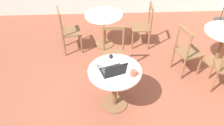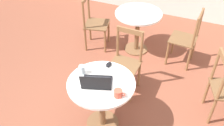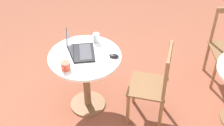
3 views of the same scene
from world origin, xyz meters
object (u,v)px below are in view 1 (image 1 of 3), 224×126
chair_far_right (143,26)px  drinking_glass (96,65)px  chair_near_back (114,54)px  chair_mid_left (186,52)px  laptop (113,71)px  cafe_table_near (115,79)px  cafe_table_far (104,22)px  mouse (111,56)px  mug (134,73)px  chair_far_left (68,31)px  cafe_table_mid (224,39)px

chair_far_right → drinking_glass: (-0.94, -1.59, 0.32)m
chair_near_back → chair_far_right: bearing=54.4°
chair_mid_left → laptop: size_ratio=2.39×
chair_mid_left → chair_far_right: 1.10m
cafe_table_near → laptop: laptop is taller
cafe_table_far → chair_far_right: size_ratio=0.81×
cafe_table_near → mouse: size_ratio=7.56×
mug → drinking_glass: 0.54m
cafe_table_far → chair_far_left: size_ratio=0.81×
cafe_table_near → chair_far_left: 1.74m
cafe_table_mid → mouse: (-2.09, -0.66, 0.18)m
cafe_table_far → mug: bearing=-78.4°
chair_far_left → drinking_glass: 1.61m
cafe_table_mid → laptop: 2.32m
cafe_table_near → drinking_glass: size_ratio=7.09×
chair_mid_left → laptop: laptop is taller
chair_far_right → cafe_table_mid: bearing=-26.6°
chair_far_left → cafe_table_near: bearing=-61.1°
cafe_table_far → mouse: bearing=-86.5°
cafe_table_near → cafe_table_far: same height
cafe_table_near → chair_near_back: chair_near_back is taller
chair_far_right → chair_mid_left: bearing=-55.8°
cafe_table_far → mug: size_ratio=6.03×
chair_near_back → mug: bearing=-74.9°
cafe_table_far → chair_far_right: (0.81, -0.05, -0.10)m
cafe_table_mid → mug: size_ratio=6.03×
chair_mid_left → chair_far_left: bearing=159.7°
chair_near_back → cafe_table_near: bearing=-91.8°
chair_near_back → mouse: (-0.06, -0.42, 0.28)m
chair_far_left → drinking_glass: size_ratio=8.72×
mouse → drinking_glass: bearing=-132.5°
cafe_table_mid → mug: 2.11m
chair_near_back → chair_far_left: size_ratio=1.00×
cafe_table_near → laptop: (-0.02, -0.06, 0.21)m
chair_mid_left → mug: size_ratio=7.42×
laptop → chair_far_left: bearing=117.3°
drinking_glass → mouse: bearing=47.5°
chair_mid_left → mug: bearing=-141.2°
cafe_table_mid → drinking_glass: (-2.31, -0.91, 0.22)m
cafe_table_near → chair_mid_left: chair_mid_left is taller
cafe_table_far → chair_far_right: chair_far_right is taller
chair_mid_left → drinking_glass: chair_mid_left is taller
chair_mid_left → chair_far_left: size_ratio=1.00×
chair_near_back → chair_far_right: 1.14m
chair_far_left → drinking_glass: bearing=-68.5°
cafe_table_far → chair_near_back: bearing=-81.5°
chair_far_right → mouse: (-0.72, -1.35, 0.28)m
chair_far_right → chair_far_left: (-1.52, -0.12, 0.00)m
cafe_table_far → mouse: 1.41m
cafe_table_mid → chair_far_left: chair_far_left is taller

